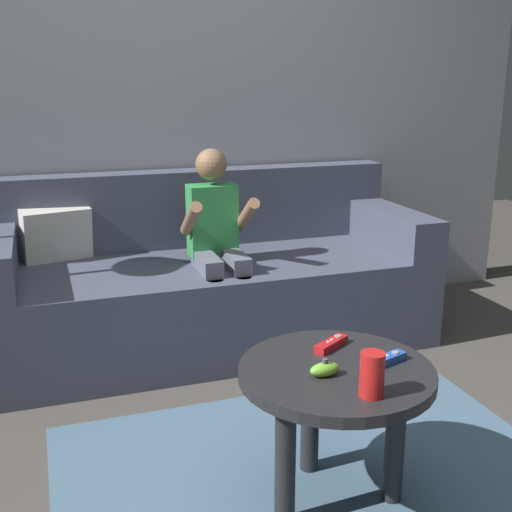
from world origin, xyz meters
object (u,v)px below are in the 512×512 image
(nunchuk_lime, at_px, (325,369))
(soda_can, at_px, (372,374))
(person_seated_on_couch, at_px, (218,241))
(game_remote_red_far_corner, at_px, (331,344))
(coffee_table, at_px, (335,392))
(game_remote_blue_near_edge, at_px, (386,360))
(couch, at_px, (207,284))

(nunchuk_lime, xyz_separation_m, soda_can, (0.07, -0.14, 0.04))
(person_seated_on_couch, xyz_separation_m, game_remote_red_far_corner, (0.08, -1.04, -0.09))
(person_seated_on_couch, bearing_deg, nunchuk_lime, -91.25)
(soda_can, bearing_deg, nunchuk_lime, 114.78)
(person_seated_on_couch, height_order, game_remote_red_far_corner, person_seated_on_couch)
(soda_can, bearing_deg, game_remote_red_far_corner, 83.74)
(nunchuk_lime, relative_size, soda_can, 0.75)
(person_seated_on_couch, height_order, coffee_table, person_seated_on_couch)
(coffee_table, relative_size, game_remote_blue_near_edge, 3.96)
(nunchuk_lime, bearing_deg, person_seated_on_couch, 88.75)
(game_remote_blue_near_edge, bearing_deg, soda_can, -130.75)
(game_remote_blue_near_edge, height_order, nunchuk_lime, nunchuk_lime)
(coffee_table, height_order, nunchuk_lime, nunchuk_lime)
(person_seated_on_couch, relative_size, coffee_table, 1.67)
(person_seated_on_couch, bearing_deg, game_remote_red_far_corner, -85.85)
(nunchuk_lime, distance_m, soda_can, 0.16)
(nunchuk_lime, bearing_deg, game_remote_blue_near_edge, 4.12)
(couch, distance_m, soda_can, 1.54)
(nunchuk_lime, bearing_deg, game_remote_red_far_corner, 59.46)
(coffee_table, distance_m, game_remote_red_far_corner, 0.16)
(coffee_table, bearing_deg, game_remote_blue_near_edge, -11.82)
(person_seated_on_couch, relative_size, game_remote_red_far_corner, 6.91)
(couch, height_order, soda_can, couch)
(couch, xyz_separation_m, person_seated_on_couch, (0.01, -0.17, 0.26))
(soda_can, bearing_deg, game_remote_blue_near_edge, 49.25)
(game_remote_blue_near_edge, bearing_deg, couch, 97.86)
(nunchuk_lime, height_order, game_remote_red_far_corner, nunchuk_lime)
(couch, bearing_deg, soda_can, -88.07)
(couch, bearing_deg, coffee_table, -88.26)
(game_remote_blue_near_edge, relative_size, nunchuk_lime, 1.57)
(coffee_table, distance_m, nunchuk_lime, 0.12)
(person_seated_on_couch, relative_size, nunchuk_lime, 10.35)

